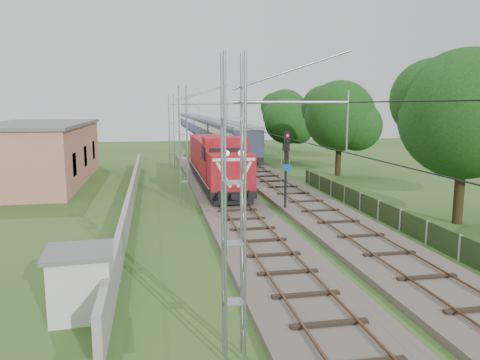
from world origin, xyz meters
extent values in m
plane|color=#305821|center=(0.00, 0.00, 0.00)|extent=(140.00, 140.00, 0.00)
cube|color=#6B6054|center=(0.00, 7.00, 0.15)|extent=(4.20, 70.00, 0.30)
cube|color=black|center=(0.00, 7.00, 0.35)|extent=(2.40, 70.00, 0.10)
cube|color=brown|center=(-0.85, 7.00, 0.42)|extent=(0.08, 70.00, 0.05)
cube|color=brown|center=(0.85, 7.00, 0.42)|extent=(0.08, 70.00, 0.05)
cube|color=#6B6054|center=(5.00, 20.00, 0.15)|extent=(4.20, 80.00, 0.30)
cube|color=black|center=(5.00, 20.00, 0.35)|extent=(2.40, 80.00, 0.10)
cube|color=brown|center=(4.15, 20.00, 0.42)|extent=(0.08, 80.00, 0.05)
cube|color=brown|center=(5.85, 20.00, 0.42)|extent=(0.08, 80.00, 0.05)
cylinder|color=gray|center=(-1.50, -8.00, 6.80)|extent=(3.00, 0.08, 0.08)
cylinder|color=gray|center=(-1.50, 12.00, 6.80)|extent=(3.00, 0.08, 0.08)
cylinder|color=gray|center=(-1.50, 32.00, 6.80)|extent=(3.00, 0.08, 0.08)
cylinder|color=black|center=(0.00, 12.00, 5.50)|extent=(0.03, 70.00, 0.03)
cylinder|color=black|center=(0.00, 12.00, 6.80)|extent=(0.03, 70.00, 0.03)
cube|color=#9E9E99|center=(-6.50, 12.00, 0.75)|extent=(0.25, 40.00, 1.50)
cube|color=#BD6B66|center=(-15.00, 24.00, 2.50)|extent=(8.00, 20.00, 5.00)
cube|color=#606060|center=(-15.00, 24.00, 5.10)|extent=(8.40, 20.40, 0.25)
cube|color=black|center=(-11.05, 18.00, 2.20)|extent=(0.10, 1.60, 1.80)
cube|color=black|center=(-11.05, 24.00, 2.20)|extent=(0.10, 1.60, 1.80)
cube|color=black|center=(-11.05, 30.00, 2.20)|extent=(0.10, 1.60, 1.80)
cube|color=black|center=(8.00, 3.00, 0.60)|extent=(0.05, 32.00, 1.15)
cube|color=#9E9E99|center=(8.00, 18.00, 0.60)|extent=(0.12, 0.12, 1.20)
cube|color=black|center=(0.00, 18.00, 1.01)|extent=(3.03, 17.19, 0.51)
cube|color=black|center=(0.00, 12.44, 0.70)|extent=(2.22, 3.64, 0.51)
cube|color=black|center=(0.00, 23.56, 0.70)|extent=(2.22, 3.64, 0.51)
cube|color=black|center=(0.00, 9.50, 0.60)|extent=(2.63, 0.25, 0.35)
cube|color=#AF1323|center=(0.00, 10.67, 2.42)|extent=(2.93, 2.53, 2.33)
sphere|color=white|center=(-0.46, 9.45, 3.74)|extent=(0.36, 0.36, 0.36)
sphere|color=white|center=(0.46, 9.45, 3.74)|extent=(0.36, 0.36, 0.36)
cube|color=silver|center=(-0.66, 9.38, 2.37)|extent=(1.02, 0.06, 1.69)
cube|color=silver|center=(0.66, 9.38, 2.37)|extent=(1.02, 0.06, 1.69)
cube|color=silver|center=(0.00, 9.38, 3.33)|extent=(2.73, 0.06, 0.18)
cube|color=#AF1323|center=(0.00, 13.14, 2.88)|extent=(3.03, 2.43, 3.24)
cube|color=black|center=(0.00, 11.91, 3.38)|extent=(2.53, 0.06, 0.91)
cube|color=#AF1323|center=(0.00, 20.47, 2.57)|extent=(2.83, 12.24, 2.63)
cylinder|color=black|center=(0.00, 17.39, 4.04)|extent=(0.44, 0.44, 0.40)
cylinder|color=gray|center=(-0.30, 12.33, 4.65)|extent=(0.12, 0.12, 0.35)
cylinder|color=gray|center=(0.30, 12.33, 4.65)|extent=(0.12, 0.12, 0.35)
cube|color=black|center=(5.00, 40.64, 0.93)|extent=(3.12, 23.64, 0.54)
cube|color=#2E364D|center=(5.00, 40.64, 2.65)|extent=(3.22, 23.64, 2.90)
cube|color=beige|center=(5.00, 40.64, 3.19)|extent=(3.27, 22.70, 0.81)
cube|color=slate|center=(5.00, 40.64, 4.26)|extent=(3.28, 23.64, 0.38)
cube|color=black|center=(5.00, 65.36, 0.93)|extent=(3.12, 23.64, 0.54)
cube|color=#2E364D|center=(5.00, 65.36, 2.65)|extent=(3.22, 23.64, 2.90)
cube|color=beige|center=(5.00, 65.36, 3.19)|extent=(3.27, 22.70, 0.81)
cube|color=slate|center=(5.00, 65.36, 4.26)|extent=(3.28, 23.64, 0.38)
cube|color=black|center=(5.00, 90.07, 0.93)|extent=(3.12, 23.64, 0.54)
cube|color=#2E364D|center=(5.00, 90.07, 2.65)|extent=(3.22, 23.64, 2.90)
cube|color=beige|center=(5.00, 90.07, 3.19)|extent=(3.27, 22.70, 0.81)
cube|color=slate|center=(5.00, 90.07, 4.26)|extent=(3.28, 23.64, 0.38)
cube|color=black|center=(5.00, 114.79, 0.93)|extent=(3.12, 23.64, 0.54)
cube|color=#2E364D|center=(5.00, 114.79, 2.65)|extent=(3.22, 23.64, 2.90)
cube|color=beige|center=(5.00, 114.79, 3.19)|extent=(3.27, 22.70, 0.81)
cube|color=slate|center=(5.00, 114.79, 4.26)|extent=(3.28, 23.64, 0.38)
cylinder|color=black|center=(3.14, 8.51, 2.57)|extent=(0.14, 0.14, 5.13)
cube|color=black|center=(3.14, 8.36, 4.51)|extent=(0.42, 0.34, 1.13)
sphere|color=red|center=(3.14, 8.24, 4.87)|extent=(0.18, 0.18, 0.18)
sphere|color=black|center=(3.14, 8.24, 4.51)|extent=(0.18, 0.18, 0.18)
sphere|color=black|center=(3.14, 8.24, 4.16)|extent=(0.18, 0.18, 0.18)
cube|color=#19459B|center=(3.19, 8.39, 2.87)|extent=(0.54, 0.25, 0.41)
cube|color=silver|center=(-7.40, -4.48, 1.02)|extent=(1.99, 1.99, 2.03)
cube|color=#606060|center=(-7.40, -4.48, 2.12)|extent=(2.29, 2.29, 0.14)
cylinder|color=#322514|center=(12.08, 3.98, 2.21)|extent=(0.56, 0.56, 4.42)
sphere|color=#0E330F|center=(12.08, 3.98, 6.23)|extent=(7.24, 7.24, 7.24)
sphere|color=#0E330F|center=(10.82, 5.24, 7.04)|extent=(4.71, 4.71, 4.71)
cylinder|color=#322514|center=(12.42, 22.60, 2.03)|extent=(0.55, 0.55, 4.06)
sphere|color=#0E330F|center=(12.42, 22.60, 5.73)|extent=(6.65, 6.65, 6.65)
sphere|color=#0E330F|center=(13.75, 21.60, 4.80)|extent=(4.65, 4.65, 4.65)
sphere|color=#0E330F|center=(11.25, 23.76, 6.46)|extent=(4.32, 4.32, 4.32)
cylinder|color=#322514|center=(11.10, 35.68, 1.71)|extent=(0.59, 0.59, 3.43)
sphere|color=#0E330F|center=(11.10, 35.68, 4.83)|extent=(5.61, 5.61, 5.61)
sphere|color=#0E330F|center=(12.22, 34.84, 4.05)|extent=(3.93, 3.93, 3.93)
sphere|color=#0E330F|center=(10.12, 36.67, 5.45)|extent=(3.65, 3.65, 3.65)
cylinder|color=#322514|center=(14.17, 47.61, 2.03)|extent=(0.53, 0.53, 4.06)
sphere|color=#0E330F|center=(14.17, 47.61, 5.72)|extent=(6.64, 6.64, 6.64)
sphere|color=#0E330F|center=(15.50, 46.62, 4.80)|extent=(4.65, 4.65, 4.65)
sphere|color=#0E330F|center=(13.01, 48.78, 6.46)|extent=(4.32, 4.32, 4.32)
camera|label=1|loc=(-4.95, -19.46, 6.73)|focal=35.00mm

